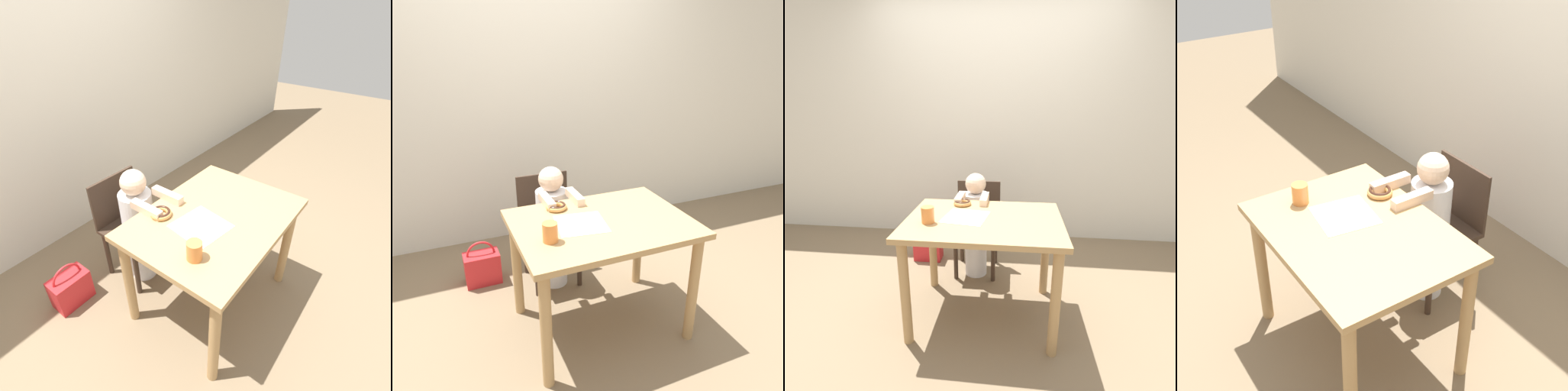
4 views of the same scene
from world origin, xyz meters
The scene contains 9 objects.
ground_plane centered at (0.00, 0.00, 0.00)m, with size 12.00×12.00×0.00m, color #7A664C.
wall_back centered at (0.00, 1.43, 1.25)m, with size 8.00×0.05×2.50m.
dining_table centered at (0.00, 0.00, 0.61)m, with size 1.00×0.75×0.73m.
chair centered at (-0.12, 0.64, 0.42)m, with size 0.38×0.37×0.78m.
child_figure centered at (-0.12, 0.54, 0.46)m, with size 0.24×0.42×0.90m.
donut centered at (-0.18, 0.25, 0.74)m, with size 0.13×0.13×0.04m.
napkin centered at (-0.12, 0.01, 0.73)m, with size 0.31×0.31×0.00m.
handbag centered at (-0.61, 0.75, 0.13)m, with size 0.25×0.15×0.34m.
cup centered at (-0.34, -0.11, 0.78)m, with size 0.08×0.08×0.10m.
Camera 2 is at (-0.83, -1.75, 1.68)m, focal length 35.00 mm.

